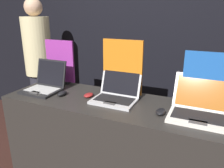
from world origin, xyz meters
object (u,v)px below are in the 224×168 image
object	(u,v)px
promo_stand_middle	(122,70)
mouse_back	(161,112)
laptop_front	(45,84)
laptop_middle	(116,93)
person_bystander	(40,68)
mouse_middle	(89,95)
mouse_front	(62,93)
promo_stand_front	(60,63)
laptop_back	(200,108)
promo_stand_back	(204,82)

from	to	relation	value
promo_stand_middle	mouse_back	distance (m)	0.50
laptop_front	promo_stand_middle	xyz separation A→B (m)	(0.70, 0.18, 0.17)
laptop_middle	person_bystander	bearing A→B (deg)	158.91
laptop_front	mouse_middle	size ratio (longest dim) A/B	3.06
mouse_back	person_bystander	xyz separation A→B (m)	(-1.64, 0.59, 0.02)
laptop_front	promo_stand_middle	size ratio (longest dim) A/B	0.67
promo_stand_middle	mouse_back	size ratio (longest dim) A/B	4.25
mouse_front	promo_stand_front	size ratio (longest dim) A/B	0.24
mouse_front	laptop_back	size ratio (longest dim) A/B	0.27
mouse_front	laptop_middle	xyz separation A→B (m)	(0.47, 0.10, 0.04)
mouse_front	promo_stand_middle	bearing A→B (deg)	25.62
mouse_middle	mouse_back	size ratio (longest dim) A/B	0.93
promo_stand_front	promo_stand_back	xyz separation A→B (m)	(1.34, -0.07, -0.00)
mouse_front	promo_stand_front	bearing A→B (deg)	127.68
promo_stand_front	person_bystander	distance (m)	0.65
mouse_front	promo_stand_middle	world-z (taller)	promo_stand_middle
laptop_middle	mouse_middle	world-z (taller)	laptop_middle
mouse_back	promo_stand_back	distance (m)	0.39
person_bystander	promo_stand_front	bearing A→B (deg)	-27.71
person_bystander	mouse_back	bearing A→B (deg)	-19.72
laptop_front	mouse_middle	bearing A→B (deg)	2.73
promo_stand_front	laptop_back	distance (m)	1.36
mouse_front	mouse_middle	size ratio (longest dim) A/B	1.01
laptop_middle	promo_stand_back	distance (m)	0.67
laptop_front	mouse_back	xyz separation A→B (m)	(1.09, -0.05, -0.05)
mouse_middle	promo_stand_back	xyz separation A→B (m)	(0.89, 0.15, 0.19)
promo_stand_front	promo_stand_middle	xyz separation A→B (m)	(0.70, -0.07, 0.02)
mouse_front	laptop_middle	size ratio (longest dim) A/B	0.30
laptop_middle	promo_stand_back	size ratio (longest dim) A/B	0.82
promo_stand_middle	promo_stand_front	bearing A→B (deg)	174.42
promo_stand_middle	promo_stand_back	distance (m)	0.64
laptop_middle	laptop_back	distance (m)	0.64
mouse_front	promo_stand_front	world-z (taller)	promo_stand_front
laptop_front	promo_stand_back	distance (m)	1.36
laptop_middle	promo_stand_middle	distance (m)	0.21
laptop_back	person_bystander	world-z (taller)	person_bystander
promo_stand_front	mouse_back	xyz separation A→B (m)	(1.09, -0.30, -0.19)
laptop_back	mouse_back	bearing A→B (deg)	-163.42
promo_stand_front	mouse_front	bearing A→B (deg)	-52.32
mouse_back	laptop_back	bearing A→B (deg)	16.58
laptop_front	laptop_middle	world-z (taller)	laptop_front
person_bystander	promo_stand_back	bearing A→B (deg)	-10.82
laptop_middle	mouse_back	distance (m)	0.41
mouse_front	mouse_back	bearing A→B (deg)	-0.30
promo_stand_middle	promo_stand_back	world-z (taller)	promo_stand_middle
laptop_front	laptop_back	xyz separation A→B (m)	(1.34, 0.02, -0.00)
mouse_front	mouse_middle	xyz separation A→B (m)	(0.22, 0.07, -0.00)
promo_stand_back	person_bystander	bearing A→B (deg)	169.18
promo_stand_front	laptop_middle	bearing A→B (deg)	-15.40
promo_stand_front	person_bystander	world-z (taller)	person_bystander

